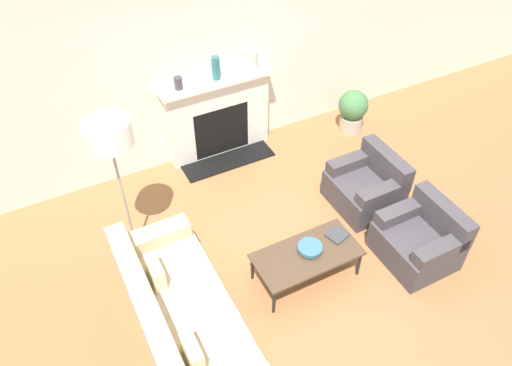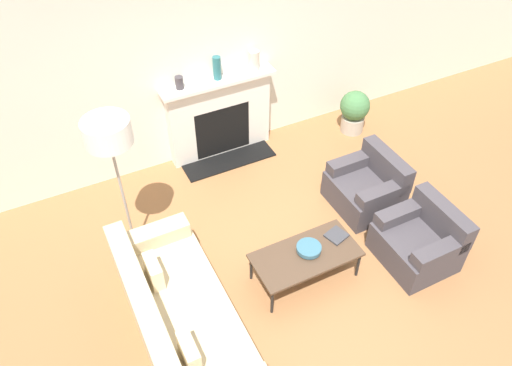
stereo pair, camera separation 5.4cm
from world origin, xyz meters
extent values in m
plane|color=#99663D|center=(0.00, 0.00, 0.00)|extent=(18.00, 18.00, 0.00)
cube|color=silver|center=(0.00, 2.61, 1.45)|extent=(18.00, 0.06, 2.90)
cube|color=silver|center=(-0.07, 2.48, 0.57)|extent=(1.48, 0.20, 1.15)
cube|color=black|center=(-0.07, 2.40, 0.41)|extent=(0.81, 0.04, 0.75)
cube|color=black|center=(-0.07, 2.20, 0.01)|extent=(1.33, 0.40, 0.02)
cube|color=silver|center=(-0.07, 2.45, 1.17)|extent=(1.60, 0.28, 0.05)
cube|color=#CCB78E|center=(-1.59, -0.17, 0.22)|extent=(0.89, 2.20, 0.45)
cube|color=#CCB78E|center=(-1.95, -0.17, 0.63)|extent=(0.20, 2.20, 0.37)
cube|color=#CCB78E|center=(-1.59, 0.82, 0.54)|extent=(0.82, 0.22, 0.18)
cube|color=beige|center=(-1.73, -0.67, 0.59)|extent=(0.12, 0.32, 0.28)
cube|color=beige|center=(-1.73, 0.33, 0.59)|extent=(0.12, 0.32, 0.28)
cube|color=#423D42|center=(1.12, -0.39, 0.19)|extent=(0.75, 0.83, 0.39)
cube|color=#423D42|center=(1.42, -0.39, 0.56)|extent=(0.18, 0.83, 0.35)
cube|color=#423D42|center=(1.12, -0.06, 0.46)|extent=(0.67, 0.18, 0.15)
cube|color=#423D42|center=(1.12, -0.71, 0.46)|extent=(0.67, 0.18, 0.15)
cube|color=#423D42|center=(1.12, 0.63, 0.19)|extent=(0.75, 0.83, 0.39)
cube|color=#423D42|center=(1.42, 0.63, 0.56)|extent=(0.18, 0.83, 0.35)
cube|color=#423D42|center=(1.12, 0.95, 0.46)|extent=(0.67, 0.18, 0.15)
cube|color=#423D42|center=(1.12, 0.30, 0.46)|extent=(0.67, 0.18, 0.15)
cube|color=#4C3828|center=(-0.15, -0.05, 0.38)|extent=(1.17, 0.58, 0.03)
cylinder|color=black|center=(-0.70, -0.29, 0.18)|extent=(0.03, 0.03, 0.37)
cylinder|color=black|center=(0.39, -0.29, 0.18)|extent=(0.03, 0.03, 0.37)
cylinder|color=black|center=(-0.70, 0.20, 0.18)|extent=(0.03, 0.03, 0.37)
cylinder|color=black|center=(0.39, 0.20, 0.18)|extent=(0.03, 0.03, 0.37)
cylinder|color=#38667A|center=(-0.11, -0.02, 0.41)|extent=(0.10, 0.10, 0.02)
cylinder|color=#38667A|center=(-0.11, -0.02, 0.44)|extent=(0.27, 0.27, 0.05)
cube|color=#38383D|center=(0.28, 0.02, 0.41)|extent=(0.27, 0.26, 0.02)
cylinder|color=gray|center=(-1.74, 1.25, 0.01)|extent=(0.35, 0.35, 0.03)
cylinder|color=gray|center=(-1.74, 1.25, 0.83)|extent=(0.03, 0.03, 1.59)
cylinder|color=white|center=(-1.74, 1.25, 1.72)|extent=(0.48, 0.48, 0.26)
cylinder|color=#3D383D|center=(-0.59, 2.48, 1.28)|extent=(0.11, 0.11, 0.17)
cylinder|color=#28666B|center=(-0.06, 2.48, 1.36)|extent=(0.11, 0.11, 0.32)
cylinder|color=beige|center=(0.48, 2.48, 1.34)|extent=(0.14, 0.14, 0.27)
cylinder|color=#B2A899|center=(1.94, 2.03, 0.12)|extent=(0.35, 0.35, 0.25)
sphere|color=#477A47|center=(1.94, 2.03, 0.45)|extent=(0.45, 0.45, 0.45)
camera|label=1|loc=(-2.24, -2.87, 4.64)|focal=35.00mm
camera|label=2|loc=(-2.19, -2.90, 4.64)|focal=35.00mm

